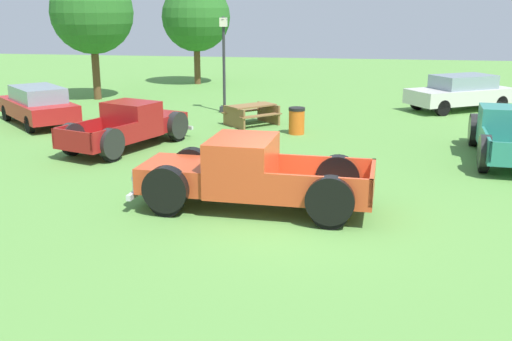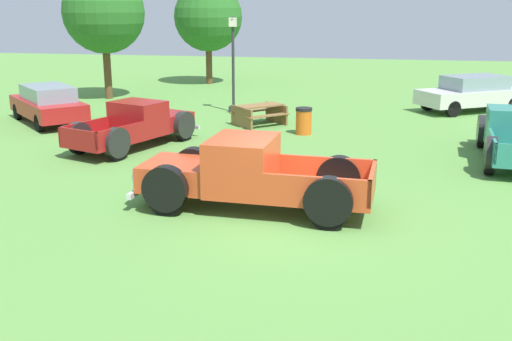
{
  "view_description": "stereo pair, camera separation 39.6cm",
  "coord_description": "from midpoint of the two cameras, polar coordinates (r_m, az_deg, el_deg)",
  "views": [
    {
      "loc": [
        1.23,
        -12.45,
        4.5
      ],
      "look_at": [
        -0.91,
        0.45,
        0.9
      ],
      "focal_mm": 42.68,
      "sensor_mm": 36.0,
      "label": 1
    },
    {
      "loc": [
        1.62,
        -12.38,
        4.5
      ],
      "look_at": [
        -0.91,
        0.45,
        0.9
      ],
      "focal_mm": 42.68,
      "sensor_mm": 36.0,
      "label": 2
    }
  ],
  "objects": [
    {
      "name": "lamp_post_near",
      "position": [
        25.97,
        -1.71,
        10.08
      ],
      "size": [
        0.36,
        0.36,
        4.0
      ],
      "color": "#2D2D33",
      "rests_on": "ground_plane"
    },
    {
      "name": "ground_plane",
      "position": [
        13.29,
        4.35,
        -4.46
      ],
      "size": [
        80.0,
        80.0,
        0.0
      ],
      "primitive_type": "plane",
      "color": "#5B9342"
    },
    {
      "name": "oak_tree_west",
      "position": [
        35.44,
        -4.18,
        14.14
      ],
      "size": [
        3.85,
        3.85,
        5.69
      ],
      "color": "brown",
      "rests_on": "ground_plane"
    },
    {
      "name": "trash_can",
      "position": [
        21.7,
        5.02,
        4.65
      ],
      "size": [
        0.59,
        0.59,
        0.95
      ],
      "color": "orange",
      "rests_on": "ground_plane"
    },
    {
      "name": "pickup_truck_behind_right",
      "position": [
        20.19,
        -10.26,
        4.28
      ],
      "size": [
        3.25,
        5.05,
        1.46
      ],
      "color": "maroon",
      "rests_on": "ground_plane"
    },
    {
      "name": "oak_tree_east",
      "position": [
        30.49,
        -13.71,
        14.18
      ],
      "size": [
        3.87,
        3.87,
        6.03
      ],
      "color": "brown",
      "rests_on": "ground_plane"
    },
    {
      "name": "sedan_distant_b",
      "position": [
        27.92,
        19.96,
        6.86
      ],
      "size": [
        4.85,
        4.01,
        1.52
      ],
      "color": "silver",
      "rests_on": "ground_plane"
    },
    {
      "name": "picnic_table",
      "position": [
        23.3,
        0.81,
        5.49
      ],
      "size": [
        2.32,
        2.32,
        0.78
      ],
      "color": "olive",
      "rests_on": "ground_plane"
    },
    {
      "name": "sedan_distant_a",
      "position": [
        24.87,
        -18.48,
        5.97
      ],
      "size": [
        4.4,
        4.33,
        1.46
      ],
      "color": "#B21E1E",
      "rests_on": "ground_plane"
    },
    {
      "name": "pickup_truck_foreground",
      "position": [
        13.69,
        -0.73,
        -0.4
      ],
      "size": [
        5.42,
        2.32,
        1.63
      ],
      "color": "#D14723",
      "rests_on": "ground_plane"
    }
  ]
}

